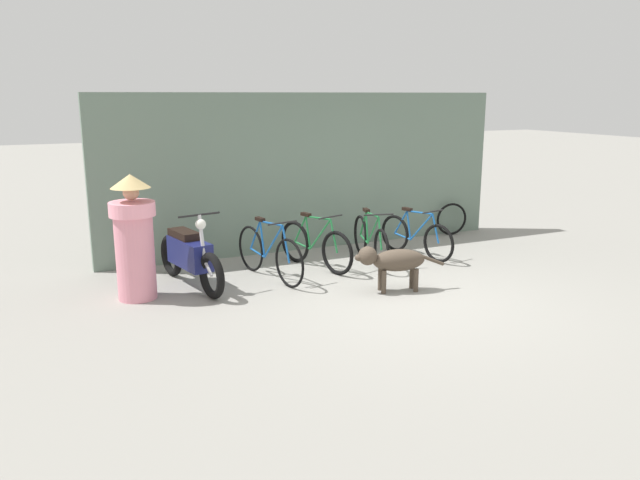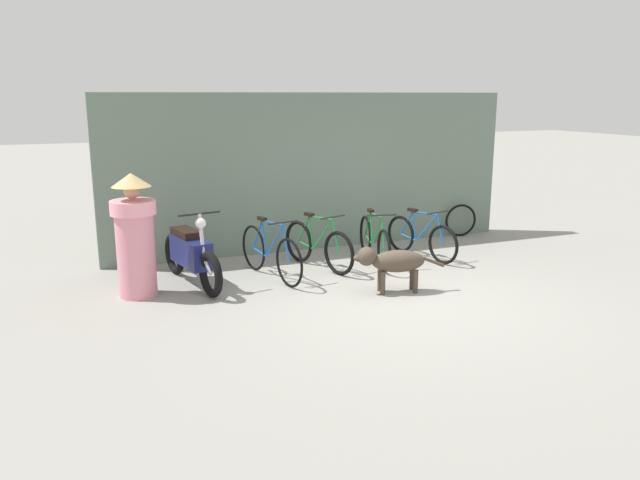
{
  "view_description": "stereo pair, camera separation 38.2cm",
  "coord_description": "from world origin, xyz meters",
  "views": [
    {
      "loc": [
        -4.28,
        -6.56,
        2.58
      ],
      "look_at": [
        -0.79,
        0.93,
        0.65
      ],
      "focal_mm": 35.0,
      "sensor_mm": 36.0,
      "label": 1
    },
    {
      "loc": [
        -3.93,
        -6.71,
        2.58
      ],
      "look_at": [
        -0.79,
        0.93,
        0.65
      ],
      "focal_mm": 35.0,
      "sensor_mm": 36.0,
      "label": 2
    }
  ],
  "objects": [
    {
      "name": "shop_wall_back",
      "position": [
        0.0,
        3.03,
        1.31
      ],
      "size": [
        7.13,
        0.2,
        2.61
      ],
      "color": "slate",
      "rests_on": "ground"
    },
    {
      "name": "bicycle_2",
      "position": [
        0.46,
        1.73,
        0.35
      ],
      "size": [
        0.5,
        1.7,
        0.84
      ],
      "rotation": [
        0.0,
        0.0,
        -1.78
      ],
      "color": "black",
      "rests_on": "ground"
    },
    {
      "name": "motorcycle",
      "position": [
        -2.42,
        1.65,
        0.43
      ],
      "size": [
        0.59,
        1.89,
        1.07
      ],
      "rotation": [
        0.0,
        0.0,
        -1.38
      ],
      "color": "black",
      "rests_on": "ground"
    },
    {
      "name": "bicycle_3",
      "position": [
        1.29,
        1.72,
        0.33
      ],
      "size": [
        0.51,
        1.54,
        0.81
      ],
      "rotation": [
        0.0,
        0.0,
        -1.33
      ],
      "color": "black",
      "rests_on": "ground"
    },
    {
      "name": "stray_dog",
      "position": [
        -0.02,
        0.3,
        0.43
      ],
      "size": [
        1.23,
        0.48,
        0.64
      ],
      "rotation": [
        0.0,
        0.0,
        2.9
      ],
      "color": "#4C3F33",
      "rests_on": "ground"
    },
    {
      "name": "bicycle_1",
      "position": [
        -0.48,
        1.78,
        0.35
      ],
      "size": [
        0.58,
        1.57,
        0.86
      ],
      "rotation": [
        0.0,
        0.0,
        -1.28
      ],
      "color": "black",
      "rests_on": "ground"
    },
    {
      "name": "person_in_robes",
      "position": [
        -3.17,
        1.43,
        0.82
      ],
      "size": [
        0.74,
        0.74,
        1.62
      ],
      "rotation": [
        0.0,
        0.0,
        2.79
      ],
      "color": "pink",
      "rests_on": "ground"
    },
    {
      "name": "spare_tire_left",
      "position": [
        2.8,
        2.79,
        0.3
      ],
      "size": [
        0.6,
        0.15,
        0.61
      ],
      "rotation": [
        0.0,
        0.0,
        -0.17
      ],
      "color": "black",
      "rests_on": "ground"
    },
    {
      "name": "bicycle_0",
      "position": [
        -1.31,
        1.54,
        0.37
      ],
      "size": [
        0.49,
        1.69,
        0.89
      ],
      "rotation": [
        0.0,
        0.0,
        -1.37
      ],
      "color": "black",
      "rests_on": "ground"
    },
    {
      "name": "ground_plane",
      "position": [
        0.0,
        0.0,
        0.0
      ],
      "size": [
        60.0,
        60.0,
        0.0
      ],
      "primitive_type": "plane",
      "color": "gray"
    }
  ]
}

